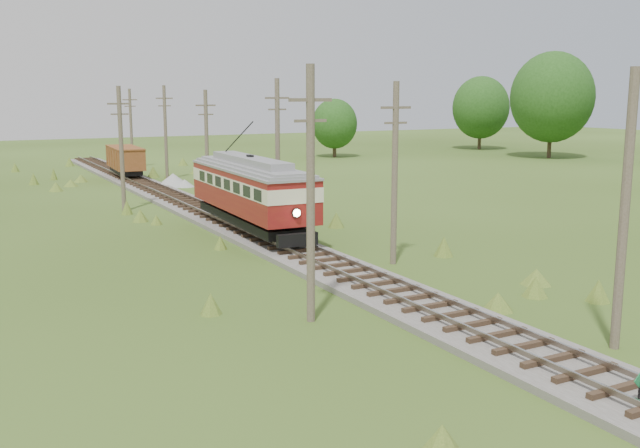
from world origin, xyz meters
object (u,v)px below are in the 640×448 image
switch_marker (640,388)px  gondola (125,159)px  streetcar (251,188)px  gravel_pile (175,180)px

switch_marker → gondola: size_ratio=0.14×
streetcar → switch_marker: bearing=-88.3°
streetcar → gravel_pile: (2.63, 24.11, -2.22)m
streetcar → gondola: bearing=92.1°
gondola → gravel_pile: bearing=-67.2°
streetcar → gravel_pile: bearing=85.9°
switch_marker → gondola: 57.75m
gondola → streetcar: bearing=-86.8°
switch_marker → gravel_pile: size_ratio=0.32×
gondola → switch_marker: bearing=-87.0°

